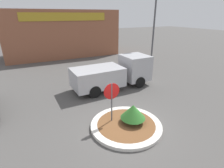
% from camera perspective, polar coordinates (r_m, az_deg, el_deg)
% --- Properties ---
extents(ground_plane, '(120.00, 120.00, 0.00)m').
position_cam_1_polar(ground_plane, '(9.09, 4.60, -13.67)').
color(ground_plane, '#514F4C').
extents(traffic_island, '(3.55, 3.55, 0.17)m').
position_cam_1_polar(traffic_island, '(9.05, 4.62, -13.25)').
color(traffic_island, silver).
rests_on(traffic_island, ground_plane).
extents(stop_sign, '(0.83, 0.07, 2.24)m').
position_cam_1_polar(stop_sign, '(8.54, -0.10, -3.86)').
color(stop_sign, '#4C4C51').
rests_on(stop_sign, ground_plane).
extents(island_shrub, '(1.25, 1.25, 0.97)m').
position_cam_1_polar(island_shrub, '(8.85, 6.89, -8.87)').
color(island_shrub, brown).
rests_on(island_shrub, traffic_island).
extents(utility_truck, '(6.10, 2.42, 2.29)m').
position_cam_1_polar(utility_truck, '(13.21, 0.69, 3.61)').
color(utility_truck, '#B2B2B7').
rests_on(utility_truck, ground_plane).
extents(storefront_building, '(14.04, 6.07, 5.82)m').
position_cam_1_polar(storefront_building, '(25.31, -16.01, 15.67)').
color(storefront_building, '#93563D').
rests_on(storefront_building, ground_plane).
extents(light_pole, '(0.70, 0.30, 7.59)m').
position_cam_1_polar(light_pole, '(17.75, 13.57, 18.33)').
color(light_pole, '#4C4C51').
rests_on(light_pole, ground_plane).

